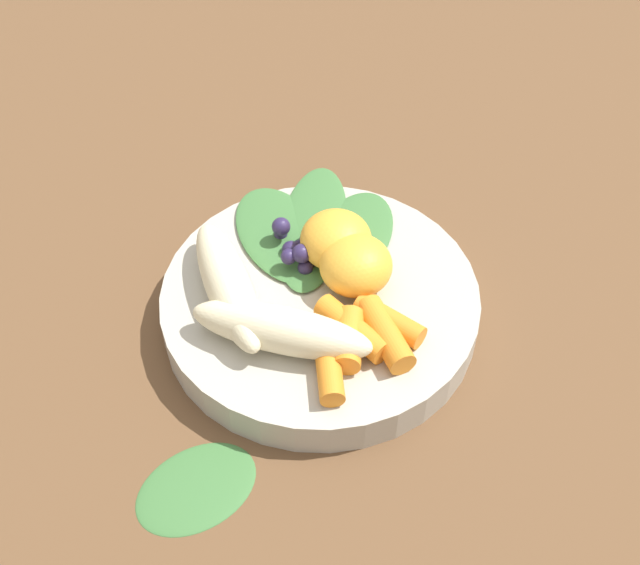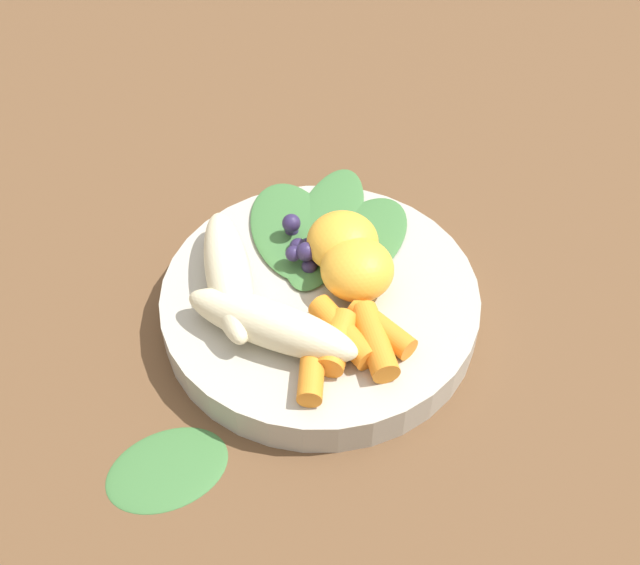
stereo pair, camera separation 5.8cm
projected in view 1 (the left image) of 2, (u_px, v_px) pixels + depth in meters
name	position (u px, v px, depth m)	size (l,w,h in m)	color
ground_plane	(320.00, 317.00, 0.61)	(2.40, 2.40, 0.00)	brown
bowl	(320.00, 304.00, 0.60)	(0.23, 0.23, 0.03)	#B2AD9E
banana_peeled_left	(281.00, 330.00, 0.54)	(0.13, 0.03, 0.03)	beige
banana_peeled_right	(228.00, 285.00, 0.57)	(0.13, 0.03, 0.03)	beige
orange_segment_near	(340.00, 241.00, 0.60)	(0.05, 0.05, 0.04)	#F4A833
orange_segment_far	(356.00, 265.00, 0.58)	(0.05, 0.05, 0.04)	#F4A833
carrot_front	(329.00, 364.00, 0.53)	(0.02, 0.02, 0.06)	orange
carrot_mid_left	(349.00, 340.00, 0.55)	(0.02, 0.02, 0.05)	orange
carrot_mid_right	(352.00, 329.00, 0.55)	(0.02, 0.02, 0.06)	orange
carrot_rear	(385.00, 334.00, 0.55)	(0.02, 0.02, 0.06)	orange
carrot_small	(389.00, 321.00, 0.56)	(0.02, 0.02, 0.05)	orange
blueberry_pile	(299.00, 247.00, 0.61)	(0.04, 0.04, 0.03)	#2D234C
coconut_shred_patch	(332.00, 262.00, 0.61)	(0.04, 0.04, 0.00)	white
kale_leaf_left	(353.00, 236.00, 0.62)	(0.10, 0.06, 0.01)	#3D7038
kale_leaf_right	(313.00, 226.00, 0.63)	(0.14, 0.05, 0.01)	#3D7038
kale_leaf_rear	(281.00, 234.00, 0.63)	(0.11, 0.06, 0.01)	#3D7038
kale_leaf_stray	(196.00, 486.00, 0.51)	(0.08, 0.06, 0.01)	#3D7038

